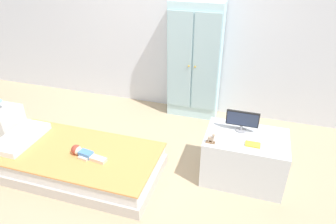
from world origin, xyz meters
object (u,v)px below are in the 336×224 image
Objects in this scene: rocking_horse_toy at (211,139)px; book_yellow at (253,144)px; tv_monitor at (242,120)px; tv_stand at (244,158)px; doll at (82,152)px; nightstand at (4,125)px; wardrobe at (195,62)px; bed at (77,162)px.

rocking_horse_toy is 0.77× the size of book_yellow.
tv_stand is at bearing -53.26° from tv_monitor.
doll is 1.58m from tv_stand.
rocking_horse_toy reaches higher than book_yellow.
wardrobe is at bearing 33.07° from nightstand.
tv_stand is at bearing -55.56° from wardrobe.
bed is 2.19× the size of tv_stand.
nightstand is 2.82m from book_yellow.
tv_monitor is 0.27m from book_yellow.
bed is 0.21m from doll.
tv_stand is at bearing 32.15° from rocking_horse_toy.
tv_stand is (2.75, 0.16, 0.03)m from nightstand.
tv_stand is (1.51, 0.46, -0.06)m from doll.
bed is at bearing 160.24° from doll.
tv_stand reaches higher than nightstand.
nightstand is 0.56× the size of tv_stand.
bed is 1.87m from wardrobe.
wardrobe reaches higher than doll.
bed is 5.46× the size of tv_monitor.
book_yellow is (1.57, 0.34, 0.20)m from doll.
doll is (0.11, -0.04, 0.17)m from bed.
nightstand is 3.23× the size of book_yellow.
doll is 0.91× the size of nightstand.
tv_monitor is 0.38m from rocking_horse_toy.
bed is 4.29× the size of doll.
tv_monitor reaches higher than tv_stand.
doll is 1.26m from rocking_horse_toy.
doll is at bearing -13.35° from nightstand.
nightstand is at bearing -176.59° from tv_stand.
book_yellow is (0.83, -1.24, -0.25)m from wardrobe.
nightstand is (-1.12, 0.25, 0.08)m from bed.
wardrobe is 4.86× the size of tv_monitor.
bed is 3.92× the size of nightstand.
doll is 1.62m from book_yellow.
wardrobe is 1.51m from book_yellow.
tv_monitor is (-0.07, 0.09, 0.37)m from tv_stand.
nightstand is 2.42m from wardrobe.
tv_monitor is (0.70, -1.03, -0.13)m from wardrobe.
wardrobe is at bearing 60.96° from bed.
tv_stand reaches higher than bed.
doll is 1.58m from tv_monitor.
wardrobe reaches higher than book_yellow.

